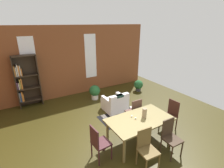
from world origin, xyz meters
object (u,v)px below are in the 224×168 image
(vase_on_table, at_px, (144,113))
(dining_chair_near_left, at_px, (147,147))
(dining_chair_far_right, at_px, (134,111))
(bookshelf_tall, at_px, (26,81))
(dining_chair_head_right, at_px, (171,114))
(dining_chair_head_left, at_px, (99,142))
(potted_plant_by_shelf, at_px, (95,92))
(dining_table, at_px, (140,121))
(armchair_white, at_px, (115,104))
(potted_plant_window, at_px, (138,85))
(dining_chair_near_right, at_px, (170,136))

(vase_on_table, height_order, dining_chair_near_left, vase_on_table)
(dining_chair_far_right, xyz_separation_m, bookshelf_tall, (-2.79, 3.27, 0.54))
(dining_chair_head_right, distance_m, dining_chair_head_left, 2.51)
(dining_chair_far_right, distance_m, potted_plant_by_shelf, 2.49)
(dining_table, distance_m, dining_chair_far_right, 0.84)
(dining_table, relative_size, dining_chair_head_left, 1.86)
(dining_chair_near_left, xyz_separation_m, armchair_white, (0.79, 2.61, -0.23))
(potted_plant_by_shelf, bearing_deg, dining_chair_near_left, -97.93)
(vase_on_table, xyz_separation_m, potted_plant_window, (2.26, 2.95, -0.59))
(dining_chair_near_right, bearing_deg, dining_chair_head_right, 40.55)
(dining_table, height_order, dining_chair_near_left, dining_chair_near_left)
(dining_table, relative_size, potted_plant_by_shelf, 2.78)
(bookshelf_tall, relative_size, potted_plant_by_shelf, 3.24)
(dining_chair_near_left, bearing_deg, dining_chair_head_right, 23.99)
(bookshelf_tall, distance_m, armchair_white, 3.58)
(dining_chair_head_left, bearing_deg, vase_on_table, 0.22)
(dining_chair_head_right, relative_size, dining_chair_near_right, 1.00)
(potted_plant_window, bearing_deg, dining_chair_head_right, -111.32)
(dining_chair_head_right, height_order, dining_chair_head_left, same)
(dining_chair_far_right, relative_size, dining_chair_head_right, 1.00)
(dining_table, xyz_separation_m, dining_chair_near_right, (0.40, -0.73, -0.15))
(bookshelf_tall, height_order, potted_plant_window, bookshelf_tall)
(dining_chair_head_left, bearing_deg, bookshelf_tall, 105.84)
(dining_chair_far_right, bearing_deg, bookshelf_tall, 130.46)
(dining_chair_near_left, bearing_deg, dining_chair_far_right, 61.62)
(dining_chair_near_right, height_order, dining_chair_near_left, same)
(dining_chair_head_right, height_order, potted_plant_window, dining_chair_head_right)
(potted_plant_window, bearing_deg, armchair_white, -152.09)
(armchair_white, xyz_separation_m, potted_plant_by_shelf, (-0.24, 1.32, 0.08))
(dining_chair_near_right, bearing_deg, dining_table, 118.70)
(bookshelf_tall, bearing_deg, dining_chair_head_right, -47.59)
(dining_table, xyz_separation_m, dining_chair_head_left, (-1.26, -0.01, -0.15))
(dining_chair_head_right, xyz_separation_m, potted_plant_by_shelf, (-1.10, 3.19, -0.16))
(dining_table, bearing_deg, dining_chair_head_right, 0.18)
(dining_chair_near_left, bearing_deg, potted_plant_by_shelf, 82.07)
(dining_chair_head_left, bearing_deg, dining_table, 0.24)
(dining_chair_head_left, xyz_separation_m, potted_plant_by_shelf, (1.41, 3.20, -0.16))
(dining_chair_near_right, distance_m, dining_chair_near_left, 0.79)
(dining_chair_near_left, bearing_deg, armchair_white, 73.26)
(bookshelf_tall, bearing_deg, dining_chair_far_right, -49.54)
(vase_on_table, xyz_separation_m, armchair_white, (0.24, 1.88, -0.61))
(potted_plant_window, bearing_deg, dining_chair_near_right, -118.62)
(vase_on_table, height_order, armchair_white, vase_on_table)
(dining_table, bearing_deg, dining_chair_near_right, -61.30)
(bookshelf_tall, bearing_deg, potted_plant_by_shelf, -17.47)
(dining_chair_far_right, bearing_deg, dining_chair_head_right, -40.15)
(bookshelf_tall, bearing_deg, vase_on_table, -57.55)
(dining_chair_near_right, height_order, armchair_white, dining_chair_near_right)
(dining_chair_head_right, bearing_deg, dining_chair_near_left, -156.01)
(armchair_white, distance_m, potted_plant_by_shelf, 1.34)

